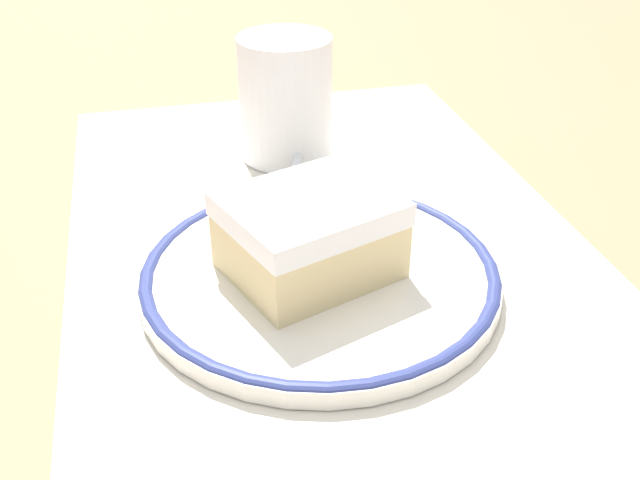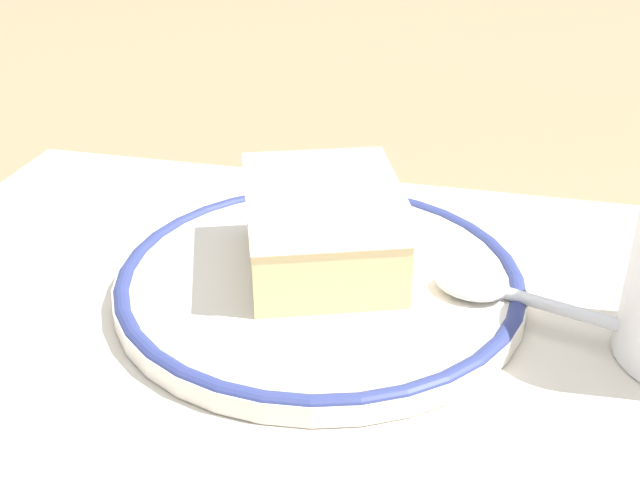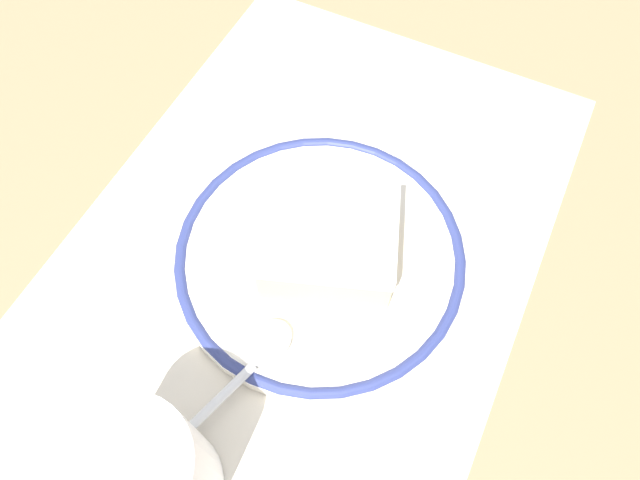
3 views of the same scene
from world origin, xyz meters
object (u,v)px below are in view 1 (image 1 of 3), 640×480
(cake_slice, at_px, (309,235))
(spoon, at_px, (297,188))
(cup, at_px, (284,107))
(plate, at_px, (320,274))

(cake_slice, height_order, spoon, cake_slice)
(spoon, bearing_deg, cake_slice, 172.29)
(cake_slice, xyz_separation_m, cup, (0.18, -0.02, 0.01))
(plate, xyz_separation_m, cup, (0.18, -0.02, 0.03))
(plate, relative_size, spoon, 1.60)
(cake_slice, bearing_deg, spoon, -7.71)
(spoon, bearing_deg, cup, -5.96)
(cake_slice, relative_size, cup, 1.18)
(spoon, bearing_deg, plate, 176.05)
(spoon, distance_m, cup, 0.09)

